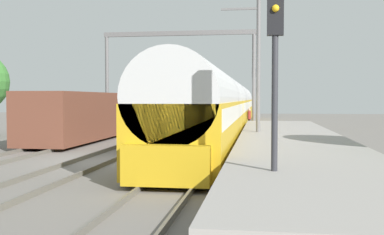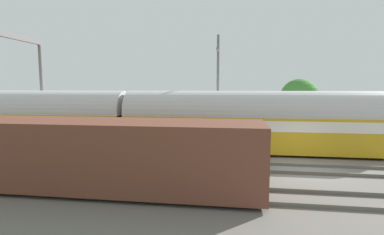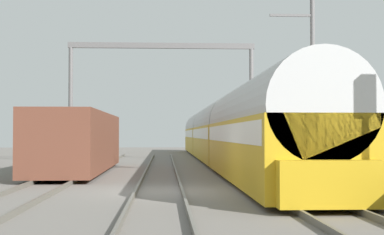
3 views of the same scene
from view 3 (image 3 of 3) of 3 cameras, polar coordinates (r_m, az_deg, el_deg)
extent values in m
plane|color=slate|center=(18.31, -3.35, -7.51)|extent=(120.00, 120.00, 0.00)
cube|color=#5F5B53|center=(18.92, -17.71, -7.00)|extent=(0.08, 60.00, 0.16)
cube|color=#5F5B53|center=(18.61, -13.40, -7.12)|extent=(0.08, 60.00, 0.16)
cube|color=#5F5B53|center=(18.32, -5.62, -7.25)|extent=(0.08, 60.00, 0.16)
cube|color=#5F5B53|center=(18.31, -1.09, -7.26)|extent=(0.08, 60.00, 0.16)
cube|color=#5F5B53|center=(18.55, 6.72, -7.17)|extent=(0.08, 60.00, 0.16)
cube|color=#5F5B53|center=(18.84, 11.06, -7.07)|extent=(0.08, 60.00, 0.16)
cube|color=gray|center=(21.64, 17.80, -5.34)|extent=(4.40, 28.00, 0.90)
cube|color=gold|center=(21.29, 7.40, -3.28)|extent=(2.90, 16.00, 2.20)
cube|color=silver|center=(21.28, 7.39, -1.59)|extent=(2.93, 15.36, 0.64)
cylinder|color=#BBBBBB|center=(21.29, 7.38, 0.22)|extent=(2.84, 16.00, 2.84)
cube|color=gold|center=(37.48, 2.94, -2.60)|extent=(2.90, 16.00, 2.20)
cube|color=silver|center=(37.48, 2.94, -1.63)|extent=(2.93, 15.36, 0.64)
cylinder|color=#BBBBBB|center=(37.49, 2.94, -0.61)|extent=(2.84, 16.00, 2.84)
cube|color=gold|center=(53.78, 1.19, -2.32)|extent=(2.90, 16.00, 2.20)
cube|color=silver|center=(53.77, 1.19, -1.65)|extent=(2.93, 15.36, 0.64)
cylinder|color=#BBBBBB|center=(53.78, 1.18, -0.94)|extent=(2.84, 16.00, 2.84)
cube|color=gold|center=(13.29, 13.78, -6.59)|extent=(2.40, 0.50, 1.10)
cube|color=brown|center=(27.53, -11.41, -2.38)|extent=(2.80, 13.00, 2.70)
cube|color=black|center=(27.58, -11.43, -5.08)|extent=(2.52, 11.96, 0.10)
cylinder|color=black|center=(38.14, 5.33, -3.83)|extent=(0.20, 0.20, 0.85)
cube|color=maroon|center=(38.12, 5.32, -2.71)|extent=(0.28, 0.42, 0.64)
sphere|color=tan|center=(38.12, 5.32, -2.05)|extent=(0.24, 0.24, 0.24)
cylinder|color=#2D2D33|center=(43.60, 4.66, -1.21)|extent=(0.14, 0.14, 4.43)
cube|color=black|center=(43.70, 4.66, 2.28)|extent=(0.36, 0.20, 0.90)
sphere|color=#19D133|center=(43.58, 4.68, 2.34)|extent=(0.16, 0.16, 0.16)
cylinder|color=#626061|center=(37.43, -12.22, 1.25)|extent=(0.28, 0.28, 7.50)
cylinder|color=#626061|center=(37.38, 6.06, 1.23)|extent=(0.28, 0.28, 7.50)
cube|color=#626061|center=(37.33, -3.08, 7.29)|extent=(12.28, 0.24, 0.36)
cylinder|color=#626061|center=(23.91, 12.17, 3.49)|extent=(0.20, 0.20, 8.00)
cube|color=#626061|center=(24.11, 10.03, 10.17)|extent=(1.80, 0.10, 0.10)
camera|label=1|loc=(6.33, 81.04, 5.59)|focal=43.13mm
camera|label=2|loc=(26.58, -36.57, 3.65)|focal=26.33mm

